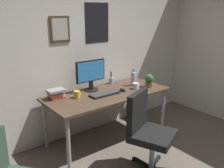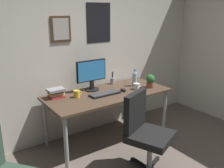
{
  "view_description": "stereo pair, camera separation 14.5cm",
  "coord_description": "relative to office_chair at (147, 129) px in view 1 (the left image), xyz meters",
  "views": [
    {
      "loc": [
        -1.81,
        -0.92,
        1.83
      ],
      "look_at": [
        0.12,
        1.58,
        0.87
      ],
      "focal_mm": 39.6,
      "sensor_mm": 36.0,
      "label": 1
    },
    {
      "loc": [
        -1.7,
        -1.0,
        1.83
      ],
      "look_at": [
        0.12,
        1.58,
        0.87
      ],
      "focal_mm": 39.6,
      "sensor_mm": 36.0,
      "label": 2
    }
  ],
  "objects": [
    {
      "name": "wall_back",
      "position": [
        -0.05,
        1.3,
        0.77
      ],
      "size": [
        4.4,
        0.1,
        2.6
      ],
      "color": "silver",
      "rests_on": "ground_plane"
    },
    {
      "name": "desk",
      "position": [
        0.07,
        0.83,
        0.13
      ],
      "size": [
        1.73,
        0.78,
        0.72
      ],
      "color": "#4C3828",
      "rests_on": "ground_plane"
    },
    {
      "name": "office_chair",
      "position": [
        0.0,
        0.0,
        0.0
      ],
      "size": [
        0.6,
        0.61,
        0.95
      ],
      "color": "black",
      "rests_on": "ground_plane"
    },
    {
      "name": "monitor",
      "position": [
        -0.05,
        1.06,
        0.43
      ],
      "size": [
        0.46,
        0.2,
        0.43
      ],
      "color": "black",
      "rests_on": "desk"
    },
    {
      "name": "keyboard",
      "position": [
        -0.01,
        0.78,
        0.21
      ],
      "size": [
        0.43,
        0.15,
        0.03
      ],
      "color": "black",
      "rests_on": "desk"
    },
    {
      "name": "computer_mouse",
      "position": [
        0.29,
        0.76,
        0.21
      ],
      "size": [
        0.06,
        0.11,
        0.04
      ],
      "color": "black",
      "rests_on": "desk"
    },
    {
      "name": "water_bottle",
      "position": [
        0.58,
        0.87,
        0.3
      ],
      "size": [
        0.07,
        0.07,
        0.25
      ],
      "color": "silver",
      "rests_on": "desk"
    },
    {
      "name": "coffee_mug_near",
      "position": [
        -0.37,
        0.91,
        0.24
      ],
      "size": [
        0.12,
        0.08,
        0.09
      ],
      "color": "yellow",
      "rests_on": "desk"
    },
    {
      "name": "coffee_mug_far",
      "position": [
        0.49,
        0.72,
        0.24
      ],
      "size": [
        0.13,
        0.09,
        0.09
      ],
      "color": "white",
      "rests_on": "desk"
    },
    {
      "name": "potted_plant",
      "position": [
        0.72,
        0.68,
        0.3
      ],
      "size": [
        0.13,
        0.13,
        0.19
      ],
      "color": "brown",
      "rests_on": "desk"
    },
    {
      "name": "pen_cup",
      "position": [
        0.36,
        1.15,
        0.25
      ],
      "size": [
        0.07,
        0.07,
        0.2
      ],
      "color": "#9EA0A5",
      "rests_on": "desk"
    },
    {
      "name": "book_stack_left",
      "position": [
        -0.59,
        1.07,
        0.26
      ],
      "size": [
        0.22,
        0.18,
        0.12
      ],
      "color": "#B22D28",
      "rests_on": "desk"
    }
  ]
}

